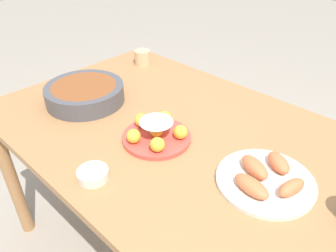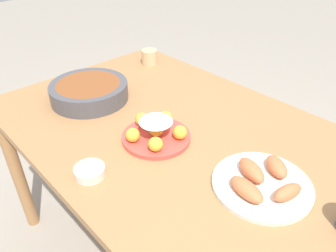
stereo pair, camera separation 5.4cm
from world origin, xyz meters
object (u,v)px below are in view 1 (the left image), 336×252
object	(u,v)px
serving_bowl	(85,93)
sauce_bowl	(93,174)
cake_plate	(156,133)
cup_near	(142,57)
dining_table	(179,150)
seafood_platter	(266,178)

from	to	relation	value
serving_bowl	sauce_bowl	distance (m)	0.49
cake_plate	cup_near	size ratio (longest dim) A/B	3.00
dining_table	cake_plate	distance (m)	0.15
sauce_bowl	cup_near	size ratio (longest dim) A/B	1.17
cake_plate	cup_near	bearing A→B (deg)	-38.35
dining_table	sauce_bowl	xyz separation A→B (m)	(0.02, 0.37, 0.11)
sauce_bowl	cup_near	xyz separation A→B (m)	(0.54, -0.70, 0.02)
dining_table	seafood_platter	distance (m)	0.39
cake_plate	sauce_bowl	xyz separation A→B (m)	(-0.01, 0.28, -0.01)
cake_plate	seafood_platter	bearing A→B (deg)	-169.97
dining_table	cake_plate	xyz separation A→B (m)	(0.02, 0.09, 0.12)
dining_table	cup_near	distance (m)	0.66
dining_table	serving_bowl	bearing A→B (deg)	14.28
cake_plate	dining_table	bearing A→B (deg)	-104.36
cup_near	dining_table	bearing A→B (deg)	149.56
dining_table	cup_near	world-z (taller)	cup_near
cake_plate	serving_bowl	xyz separation A→B (m)	(0.41, 0.02, 0.01)
dining_table	cake_plate	world-z (taller)	cake_plate
dining_table	serving_bowl	world-z (taller)	serving_bowl
dining_table	cup_near	size ratio (longest dim) A/B	18.19
cup_near	seafood_platter	bearing A→B (deg)	159.25
seafood_platter	serving_bowl	bearing A→B (deg)	6.12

